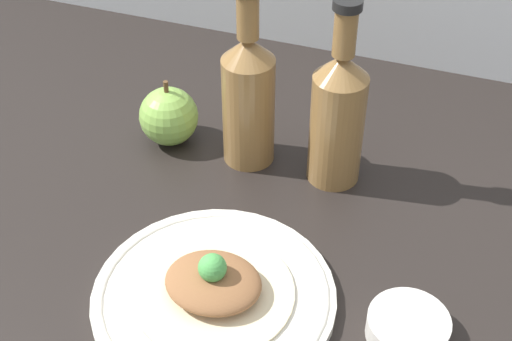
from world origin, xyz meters
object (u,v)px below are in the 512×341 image
Objects in this scene: plated_food at (213,284)px; cider_bottle_left at (248,96)px; cider_bottle_right at (338,114)px; apple at (169,116)px; dipping_bowl at (408,327)px; plate at (214,296)px.

cider_bottle_left reaches higher than plated_food.
apple is (-24.69, -0.28, -6.21)cm from cider_bottle_right.
apple is at bearing -179.36° from cider_bottle_right.
plated_food is 2.05× the size of dipping_bowl.
cider_bottle_left reaches higher than plate.
plated_food is 22.03cm from dipping_bowl.
apple is (-17.69, 26.05, 1.47)cm from plated_food.
cider_bottle_right is at bearing 75.11° from plated_food.
cider_bottle_left reaches higher than dipping_bowl.
plated_food is 27.96cm from cider_bottle_left.
dipping_bowl is at bearing -57.99° from cider_bottle_right.
plate is 2.02cm from plated_food.
apple reaches higher than plate.
dipping_bowl is at bearing -30.67° from apple.
apple reaches higher than plated_food.
dipping_bowl is (39.51, -23.43, -2.91)cm from apple.
dipping_bowl is at bearing -41.01° from cider_bottle_left.
cider_bottle_left is at bearing 101.67° from plate.
cider_bottle_right is at bearing 75.11° from plate.
plate is at bearing -173.15° from dipping_bowl.
cider_bottle_left is at bearing 1.29° from apple.
plated_food is at bearing -55.83° from apple.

